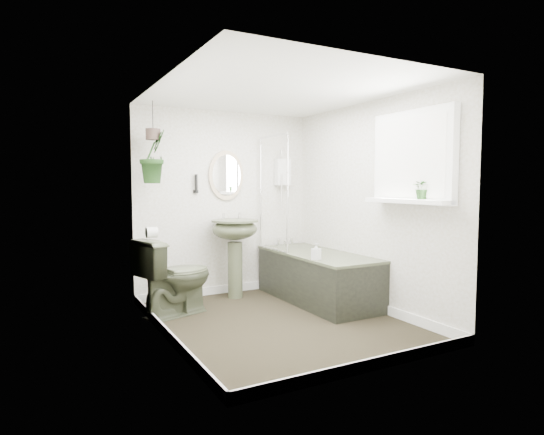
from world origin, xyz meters
name	(u,v)px	position (x,y,z in m)	size (l,w,h in m)	color
floor	(279,323)	(0.00, 0.00, -0.01)	(2.30, 2.80, 0.02)	black
ceiling	(279,90)	(0.00, 0.00, 2.31)	(2.30, 2.80, 0.02)	white
wall_back	(225,203)	(0.00, 1.41, 1.15)	(2.30, 0.02, 2.30)	white
wall_front	(374,218)	(0.00, -1.41, 1.15)	(2.30, 0.02, 2.30)	white
wall_left	(163,212)	(-1.16, 0.00, 1.15)	(0.02, 2.80, 2.30)	white
wall_right	(370,206)	(1.16, 0.00, 1.15)	(0.02, 2.80, 2.30)	white
skirting	(279,317)	(0.00, 0.00, 0.05)	(2.30, 2.80, 0.10)	white
bathtub	(317,277)	(0.80, 0.50, 0.29)	(0.72, 1.72, 0.58)	#454C35
bath_screen	(273,193)	(0.47, 0.99, 1.28)	(0.04, 0.72, 1.40)	silver
shower_box	(283,172)	(0.80, 1.34, 1.55)	(0.20, 0.10, 0.35)	white
oval_mirror	(226,175)	(0.00, 1.37, 1.50)	(0.46, 0.03, 0.62)	beige
wall_sconce	(196,183)	(-0.40, 1.36, 1.40)	(0.04, 0.04, 0.22)	black
toilet_roll_holder	(152,232)	(-1.10, 0.70, 0.90)	(0.11, 0.11, 0.11)	white
window_recess	(413,157)	(1.09, -0.70, 1.65)	(0.08, 1.00, 0.90)	white
window_sill	(407,201)	(1.02, -0.70, 1.23)	(0.18, 1.00, 0.04)	white
window_blinds	(410,157)	(1.04, -0.70, 1.65)	(0.01, 0.86, 0.76)	white
toilet	(175,276)	(-0.85, 0.74, 0.41)	(0.46, 0.81, 0.83)	#454C35
pedestal_sink	(235,258)	(0.00, 1.11, 0.48)	(0.57, 0.48, 0.97)	#454C35
sill_plant	(422,188)	(1.05, -0.87, 1.36)	(0.20, 0.17, 0.22)	black
hanging_plant	(153,156)	(-0.97, 1.10, 1.70)	(0.33, 0.26, 0.60)	black
soap_bottle	(316,252)	(0.51, 0.10, 0.67)	(0.08, 0.08, 0.18)	black
hanging_pot	(153,134)	(-0.97, 1.10, 1.94)	(0.16, 0.16, 0.12)	#46352F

